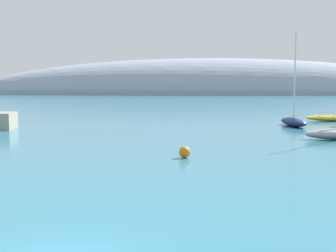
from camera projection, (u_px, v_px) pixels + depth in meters
distant_ridge at (210, 94)px, 242.66m from camera, size 278.82×69.44×41.57m
sailboat_navy_mid_mooring at (294, 121)px, 47.84m from camera, size 2.49×6.50×10.79m
mooring_buoy_orange at (185, 152)px, 26.61m from camera, size 0.74×0.74×0.74m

